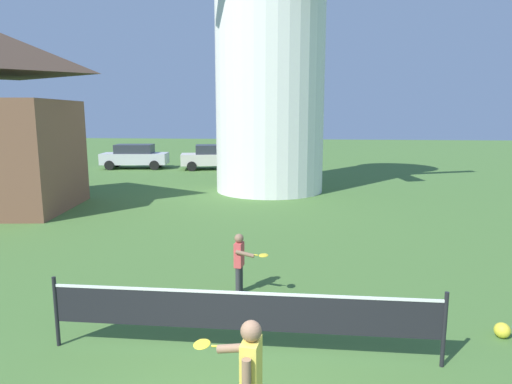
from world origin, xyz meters
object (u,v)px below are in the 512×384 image
Objects in this scene: player_far at (240,260)px; tennis_net at (242,311)px; windmill at (270,10)px; parked_car_silver at (135,156)px; stray_ball at (502,330)px; player_near at (249,378)px; parked_car_cream at (215,157)px.

tennis_net is at bearing -81.60° from player_far.
windmill is 3.59× the size of parked_car_silver.
parked_car_silver is (-10.01, 22.22, 0.12)m from tennis_net.
stray_ball is at bearing -56.57° from parked_car_silver.
player_near reaches higher than tennis_net.
parked_car_silver reaches higher than player_near.
parked_car_cream is (-4.75, 22.35, 0.12)m from tennis_net.
parked_car_silver is (-9.33, 7.69, -7.14)m from windmill.
stray_ball is 0.05× the size of parked_car_cream.
windmill is 2.72× the size of tennis_net.
windmill reaches higher than player_far.
tennis_net is at bearing 100.09° from player_near.
stray_ball is at bearing 13.40° from tennis_net.
windmill reaches higher than stray_ball.
tennis_net is 22.85m from parked_car_cream.
parked_car_cream is at bearing 102.41° from player_far.
parked_car_cream reaches higher than player_near.
tennis_net is at bearing -65.76° from parked_car_silver.
parked_car_silver is 0.96× the size of parked_car_cream.
parked_car_silver is (-9.66, 19.88, 0.13)m from player_far.
player_far is 0.28× the size of parked_car_silver.
player_near is 24.72m from parked_car_cream.
tennis_net is at bearing -166.60° from stray_ball.
windmill is at bearing -39.51° from parked_car_silver.
windmill is 11.34m from parked_car_cream.
windmill is at bearing 91.56° from player_far.
player_far is 4.62m from stray_ball.
windmill reaches higher than tennis_net.
tennis_net is at bearing -78.01° from parked_car_cream.
player_far is 4.92× the size of stray_ball.
parked_car_cream is (5.26, 0.13, 0.00)m from parked_car_silver.
windmill is 14.19m from player_far.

